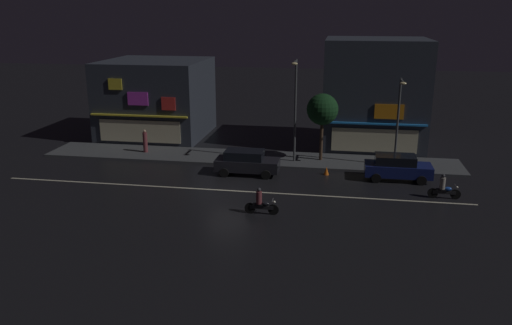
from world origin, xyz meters
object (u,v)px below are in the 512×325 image
object	(u,v)px
motorcycle_lead	(444,188)
pedestrian_on_sidewalk	(145,142)
streetlamp_mid	(399,115)
streetlamp_west	(295,103)
parked_car_near_kerb	(247,162)
parked_car_trailing	(397,167)
motorcycle_following	(261,203)
traffic_cone	(326,171)

from	to	relation	value
motorcycle_lead	pedestrian_on_sidewalk	bearing A→B (deg)	165.04
streetlamp_mid	pedestrian_on_sidewalk	size ratio (longest dim) A/B	3.48
streetlamp_west	motorcycle_lead	size ratio (longest dim) A/B	3.87
pedestrian_on_sidewalk	parked_car_near_kerb	bearing A→B (deg)	149.19
streetlamp_mid	motorcycle_lead	size ratio (longest dim) A/B	3.26
streetlamp_west	parked_car_trailing	world-z (taller)	streetlamp_west
streetlamp_west	streetlamp_mid	size ratio (longest dim) A/B	1.19
streetlamp_west	motorcycle_following	size ratio (longest dim) A/B	3.87
streetlamp_mid	traffic_cone	bearing A→B (deg)	-153.36
streetlamp_west	parked_car_trailing	bearing A→B (deg)	-19.95
streetlamp_mid	traffic_cone	size ratio (longest dim) A/B	11.25
parked_car_near_kerb	motorcycle_following	size ratio (longest dim) A/B	2.26
pedestrian_on_sidewalk	parked_car_near_kerb	size ratio (longest dim) A/B	0.41
pedestrian_on_sidewalk	parked_car_trailing	world-z (taller)	pedestrian_on_sidewalk
motorcycle_lead	streetlamp_west	bearing A→B (deg)	150.83
streetlamp_west	motorcycle_following	distance (m)	10.64
motorcycle_lead	motorcycle_following	size ratio (longest dim) A/B	1.00
traffic_cone	streetlamp_west	bearing A→B (deg)	137.16
pedestrian_on_sidewalk	motorcycle_lead	distance (m)	22.07
streetlamp_mid	parked_car_trailing	distance (m)	4.01
pedestrian_on_sidewalk	parked_car_near_kerb	xyz separation A→B (m)	(8.71, -3.78, -0.10)
streetlamp_mid	motorcycle_lead	xyz separation A→B (m)	(2.28, -5.85, -3.22)
parked_car_near_kerb	motorcycle_lead	size ratio (longest dim) A/B	2.26
streetlamp_west	motorcycle_lead	distance (m)	11.69
parked_car_near_kerb	traffic_cone	world-z (taller)	parked_car_near_kerb
streetlamp_west	motorcycle_following	world-z (taller)	streetlamp_west
streetlamp_mid	motorcycle_following	distance (m)	13.24
streetlamp_mid	motorcycle_following	size ratio (longest dim) A/B	3.26
parked_car_trailing	motorcycle_following	size ratio (longest dim) A/B	2.26
motorcycle_lead	traffic_cone	xyz separation A→B (m)	(-7.00, 3.48, -0.36)
parked_car_near_kerb	parked_car_trailing	xyz separation A→B (m)	(9.98, 0.48, 0.00)
motorcycle_lead	parked_car_near_kerb	bearing A→B (deg)	169.82
motorcycle_lead	motorcycle_following	bearing A→B (deg)	-155.98
pedestrian_on_sidewalk	motorcycle_lead	size ratio (longest dim) A/B	0.94
streetlamp_west	pedestrian_on_sidewalk	xyz separation A→B (m)	(-11.66, 0.75, -3.50)
pedestrian_on_sidewalk	traffic_cone	bearing A→B (deg)	160.62
parked_car_near_kerb	motorcycle_following	distance (m)	7.16
parked_car_trailing	streetlamp_mid	bearing A→B (deg)	87.38
parked_car_trailing	streetlamp_west	bearing A→B (deg)	160.05
motorcycle_following	pedestrian_on_sidewalk	bearing A→B (deg)	-52.18
streetlamp_mid	pedestrian_on_sidewalk	world-z (taller)	streetlamp_mid
pedestrian_on_sidewalk	motorcycle_following	world-z (taller)	pedestrian_on_sidewalk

